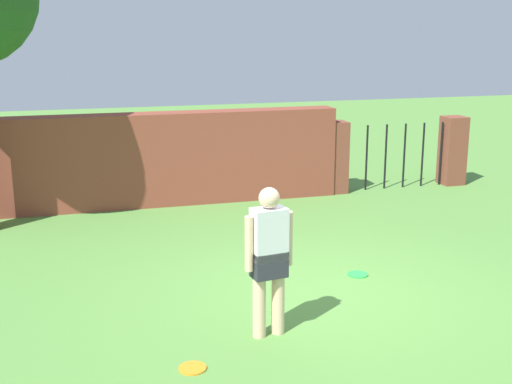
{
  "coord_description": "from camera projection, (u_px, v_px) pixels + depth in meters",
  "views": [
    {
      "loc": [
        -2.94,
        -7.21,
        3.23
      ],
      "look_at": [
        -0.5,
        1.4,
        1.0
      ],
      "focal_mm": 47.46,
      "sensor_mm": 36.0,
      "label": 1
    }
  ],
  "objects": [
    {
      "name": "person",
      "position": [
        269.0,
        255.0,
        7.02
      ],
      "size": [
        0.54,
        0.27,
        1.62
      ],
      "rotation": [
        0.0,
        0.0,
        -3.0
      ],
      "color": "beige",
      "rests_on": "ground"
    },
    {
      "name": "brick_wall",
      "position": [
        151.0,
        160.0,
        12.21
      ],
      "size": [
        6.95,
        0.5,
        1.69
      ],
      "primitive_type": "cube",
      "color": "brown",
      "rests_on": "ground"
    },
    {
      "name": "frisbee_orange",
      "position": [
        193.0,
        368.0,
        6.51
      ],
      "size": [
        0.27,
        0.27,
        0.02
      ],
      "primitive_type": "cylinder",
      "color": "orange",
      "rests_on": "ground"
    },
    {
      "name": "fence_gate",
      "position": [
        395.0,
        154.0,
        13.54
      ],
      "size": [
        3.05,
        0.44,
        1.4
      ],
      "color": "brown",
      "rests_on": "ground"
    },
    {
      "name": "frisbee_green",
      "position": [
        358.0,
        274.0,
        8.94
      ],
      "size": [
        0.27,
        0.27,
        0.02
      ],
      "primitive_type": "cylinder",
      "color": "green",
      "rests_on": "ground"
    },
    {
      "name": "ground_plane",
      "position": [
        326.0,
        295.0,
        8.29
      ],
      "size": [
        40.0,
        40.0,
        0.0
      ],
      "primitive_type": "plane",
      "color": "#568C3D"
    }
  ]
}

